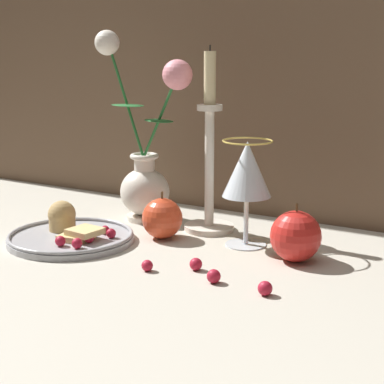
{
  "coord_description": "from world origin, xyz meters",
  "views": [
    {
      "loc": [
        0.58,
        -0.86,
        0.32
      ],
      "look_at": [
        0.08,
        -0.02,
        0.1
      ],
      "focal_mm": 60.0,
      "sensor_mm": 36.0,
      "label": 1
    }
  ],
  "objects_px": {
    "vase": "(146,162)",
    "candlestick": "(209,170)",
    "wine_glass": "(247,173)",
    "plate_with_pastries": "(70,234)",
    "apple_near_glass": "(162,218)",
    "apple_beside_vase": "(296,236)"
  },
  "relations": [
    {
      "from": "candlestick",
      "to": "apple_beside_vase",
      "type": "distance_m",
      "value": 0.22
    },
    {
      "from": "plate_with_pastries",
      "to": "apple_near_glass",
      "type": "bearing_deg",
      "value": 37.18
    },
    {
      "from": "vase",
      "to": "candlestick",
      "type": "distance_m",
      "value": 0.14
    },
    {
      "from": "apple_near_glass",
      "to": "wine_glass",
      "type": "bearing_deg",
      "value": 14.57
    },
    {
      "from": "vase",
      "to": "candlestick",
      "type": "xyz_separation_m",
      "value": [
        0.14,
        -0.0,
        -0.0
      ]
    },
    {
      "from": "apple_beside_vase",
      "to": "wine_glass",
      "type": "bearing_deg",
      "value": 161.16
    },
    {
      "from": "plate_with_pastries",
      "to": "candlestick",
      "type": "height_order",
      "value": "candlestick"
    },
    {
      "from": "plate_with_pastries",
      "to": "apple_beside_vase",
      "type": "bearing_deg",
      "value": 14.81
    },
    {
      "from": "vase",
      "to": "apple_near_glass",
      "type": "bearing_deg",
      "value": -42.72
    },
    {
      "from": "vase",
      "to": "apple_near_glass",
      "type": "height_order",
      "value": "vase"
    },
    {
      "from": "wine_glass",
      "to": "apple_near_glass",
      "type": "relative_size",
      "value": 2.14
    },
    {
      "from": "vase",
      "to": "wine_glass",
      "type": "distance_m",
      "value": 0.24
    },
    {
      "from": "apple_beside_vase",
      "to": "apple_near_glass",
      "type": "distance_m",
      "value": 0.24
    },
    {
      "from": "wine_glass",
      "to": "plate_with_pastries",
      "type": "bearing_deg",
      "value": -153.71
    },
    {
      "from": "vase",
      "to": "candlestick",
      "type": "bearing_deg",
      "value": -0.49
    },
    {
      "from": "plate_with_pastries",
      "to": "apple_near_glass",
      "type": "relative_size",
      "value": 2.59
    },
    {
      "from": "vase",
      "to": "candlestick",
      "type": "relative_size",
      "value": 1.09
    },
    {
      "from": "candlestick",
      "to": "plate_with_pastries",
      "type": "bearing_deg",
      "value": -133.59
    },
    {
      "from": "plate_with_pastries",
      "to": "apple_near_glass",
      "type": "distance_m",
      "value": 0.16
    },
    {
      "from": "vase",
      "to": "wine_glass",
      "type": "xyz_separation_m",
      "value": [
        0.23,
        -0.05,
        0.01
      ]
    },
    {
      "from": "candlestick",
      "to": "apple_beside_vase",
      "type": "height_order",
      "value": "candlestick"
    },
    {
      "from": "candlestick",
      "to": "apple_beside_vase",
      "type": "bearing_deg",
      "value": -22.49
    }
  ]
}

